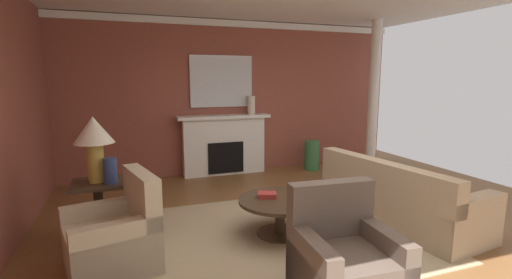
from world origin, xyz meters
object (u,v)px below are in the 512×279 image
Objects in this scene: sofa at (397,200)px; coffee_table at (280,208)px; vase_mantel_right at (251,105)px; vase_on_side_table at (110,171)px; mantel_mirror at (221,81)px; armchair_facing_fireplace at (344,263)px; table_lamp at (94,136)px; fireplace at (224,146)px; side_table at (99,207)px; vase_tall_corner at (312,155)px; armchair_near_window at (115,239)px.

coffee_table is (-1.59, 0.17, 0.04)m from sofa.
vase_mantel_right is 1.22× the size of vase_on_side_table.
armchair_facing_fireplace is (-0.10, -4.44, -1.50)m from mantel_mirror.
table_lamp is at bearing 136.62° from armchair_facing_fireplace.
fireplace is 3.22m from vase_on_side_table.
side_table is 1.15× the size of vase_tall_corner.
table_lamp is at bearing -138.83° from vase_mantel_right.
sofa reaches higher than side_table.
vase_mantel_right is at bearing -5.13° from fireplace.
vase_mantel_right is (-0.93, 3.10, 1.05)m from sofa.
mantel_mirror is 2.36m from vase_tall_corner.
table_lamp is at bearing 163.81° from coffee_table.
vase_mantel_right reaches higher than vase_on_side_table.
fireplace reaches higher than sofa.
vase_tall_corner is at bearing 28.22° from side_table.
vase_mantel_right reaches higher than fireplace.
vase_tall_corner is 4.40m from vase_on_side_table.
fireplace is 0.97m from vase_mantel_right.
armchair_near_window is 1.01× the size of armchair_facing_fireplace.
mantel_mirror reaches higher than table_lamp.
sofa is at bearing 36.59° from armchair_facing_fireplace.
vase_on_side_table is (-3.46, 0.64, 0.55)m from sofa.
fireplace reaches higher than armchair_near_window.
mantel_mirror reaches higher than armchair_facing_fireplace.
vase_on_side_table is (0.15, -0.12, -0.38)m from table_lamp.
side_table is (-2.13, -2.40, -0.15)m from fireplace.
armchair_facing_fireplace is 1.36× the size of side_table.
vase_mantel_right is (2.50, 3.10, 1.04)m from armchair_near_window.
table_lamp is at bearing 141.34° from vase_on_side_table.
side_table is (-2.04, 1.93, 0.09)m from armchair_facing_fireplace.
fireplace is at bearing 48.32° from table_lamp.
vase_on_side_table is at bearing -149.46° from vase_tall_corner.
side_table is (-3.61, 0.76, 0.10)m from sofa.
side_table is at bearing -138.83° from vase_mantel_right.
armchair_near_window is at bearing 147.60° from armchair_facing_fireplace.
table_lamp is 3.57m from vase_mantel_right.
mantel_mirror is 1.23× the size of coffee_table.
coffee_table is 2.00m from vase_on_side_table.
armchair_near_window is 3.29× the size of vase_on_side_table.
sofa is at bearing -73.30° from vase_mantel_right.
mantel_mirror reaches higher than armchair_near_window.
mantel_mirror is at bearing 49.71° from side_table.
vase_tall_corner is at bearing -11.54° from vase_mantel_right.
mantel_mirror is 3.44× the size of vase_mantel_right.
side_table reaches higher than vase_tall_corner.
vase_tall_corner is (0.29, 2.85, 0.01)m from sofa.
coffee_table is at bearing 4.99° from armchair_near_window.
armchair_facing_fireplace is 3.24× the size of vase_on_side_table.
vase_on_side_table is at bearing -128.25° from fireplace.
table_lamp is (-3.61, 0.76, 0.93)m from sofa.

